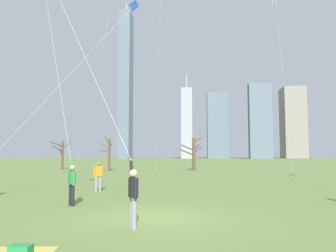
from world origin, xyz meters
The scene contains 13 objects.
ground_plane centered at (0.00, 0.00, 0.00)m, with size 400.00×400.00×0.00m, color olive.
kite_flyer_foreground_left_teal centered at (-4.52, 3.75, 3.25)m, with size 6.81×10.72×17.12m.
kite_flyer_far_back_blue centered at (-7.84, 5.56, 2.47)m, with size 5.77×10.49×14.04m.
kite_flyer_midfield_left_orange centered at (-1.02, -1.03, 2.10)m, with size 4.83×5.20×10.06m.
bystander_strolling_midfield centered at (-3.94, 7.42, 0.90)m, with size 0.44×0.36×1.62m.
bare_tree_left_of_center centered at (-9.00, 30.19, 2.23)m, with size 1.49×1.53×4.43m.
bare_tree_center centered at (-16.31, 33.72, 2.20)m, with size 2.66×2.20×3.80m.
bare_tree_far_right_edge centered at (1.37, 32.31, 2.25)m, with size 2.80×2.74×4.23m.
skyline_tall_tower centered at (50.62, 159.80, 17.34)m, with size 10.48×11.62×34.68m.
skyline_short_annex centered at (13.58, 157.22, 15.88)m, with size 10.10×9.28×31.75m.
skyline_squat_block centered at (31.13, 141.45, 16.55)m, with size 9.78×5.05×33.11m.
skyline_wide_slab centered at (-1.37, 149.88, 16.65)m, with size 5.13×6.55×40.25m.
skyline_mid_tower_right centered at (-30.37, 148.04, 34.96)m, with size 5.25×10.85×75.33m.
Camera 1 is at (1.22, -11.17, 2.05)m, focal length 36.57 mm.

